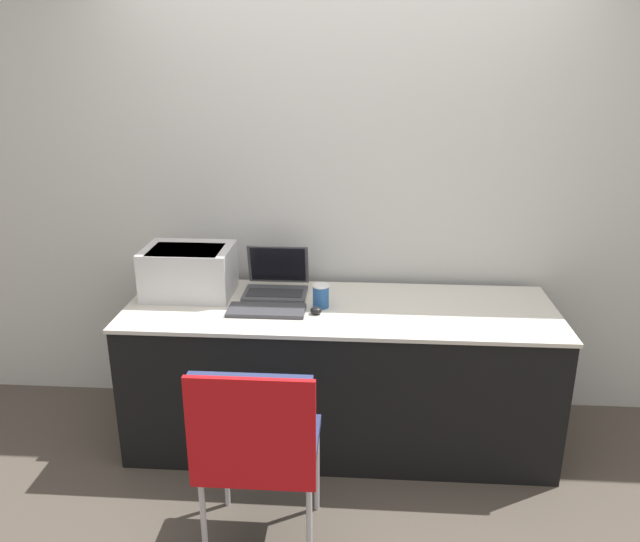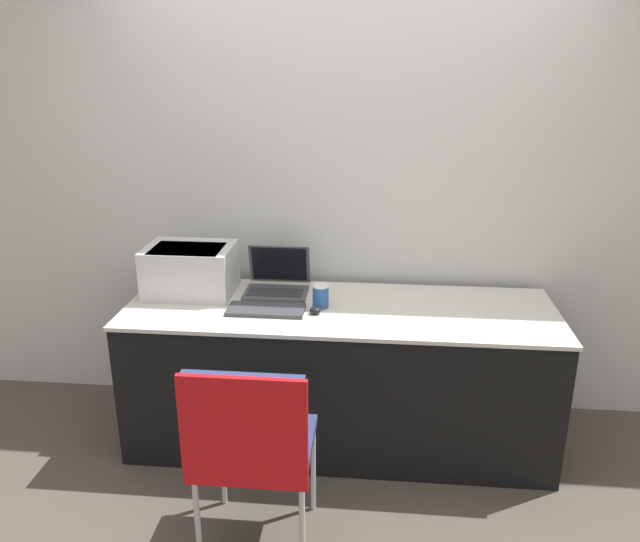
{
  "view_description": "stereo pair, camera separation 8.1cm",
  "coord_description": "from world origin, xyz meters",
  "views": [
    {
      "loc": [
        0.1,
        -2.61,
        2.01
      ],
      "look_at": [
        -0.11,
        0.39,
        0.96
      ],
      "focal_mm": 35.0,
      "sensor_mm": 36.0,
      "label": 1
    },
    {
      "loc": [
        0.18,
        -2.6,
        2.01
      ],
      "look_at": [
        -0.11,
        0.39,
        0.96
      ],
      "focal_mm": 35.0,
      "sensor_mm": 36.0,
      "label": 2
    }
  ],
  "objects": [
    {
      "name": "wall_back",
      "position": [
        0.0,
        0.8,
        1.3
      ],
      "size": [
        8.0,
        0.05,
        2.6
      ],
      "color": "silver",
      "rests_on": "ground_plane"
    },
    {
      "name": "ground_plane",
      "position": [
        0.0,
        0.0,
        0.0
      ],
      "size": [
        14.0,
        14.0,
        0.0
      ],
      "primitive_type": "plane",
      "color": "brown"
    },
    {
      "name": "mouse",
      "position": [
        -0.12,
        0.25,
        0.8
      ],
      "size": [
        0.06,
        0.05,
        0.04
      ],
      "color": "black",
      "rests_on": "table"
    },
    {
      "name": "laptop_left",
      "position": [
        -0.36,
        0.54,
        0.83
      ],
      "size": [
        0.34,
        0.29,
        0.24
      ],
      "color": "#4C4C51",
      "rests_on": "table"
    },
    {
      "name": "external_keyboard",
      "position": [
        -0.37,
        0.26,
        0.79
      ],
      "size": [
        0.39,
        0.17,
        0.02
      ],
      "color": "#3D3D42",
      "rests_on": "table"
    },
    {
      "name": "printer",
      "position": [
        -0.82,
        0.48,
        0.92
      ],
      "size": [
        0.46,
        0.34,
        0.26
      ],
      "color": "silver",
      "rests_on": "table"
    },
    {
      "name": "coffee_cup",
      "position": [
        -0.1,
        0.35,
        0.84
      ],
      "size": [
        0.09,
        0.09,
        0.12
      ],
      "color": "#285699",
      "rests_on": "table"
    },
    {
      "name": "table",
      "position": [
        0.0,
        0.36,
        0.39
      ],
      "size": [
        2.21,
        0.74,
        0.78
      ],
      "color": "black",
      "rests_on": "ground_plane"
    },
    {
      "name": "chair",
      "position": [
        -0.29,
        -0.56,
        0.58
      ],
      "size": [
        0.48,
        0.47,
        0.92
      ],
      "color": "navy",
      "rests_on": "ground_plane"
    }
  ]
}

